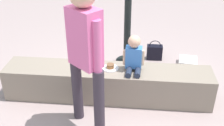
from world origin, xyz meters
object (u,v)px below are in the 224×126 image
at_px(child_seated, 134,56).
at_px(water_bottle_near_gift, 99,56).
at_px(cake_box_white, 188,62).
at_px(handbag_black_leather, 154,52).
at_px(adult_standing, 85,47).
at_px(cake_plate, 110,67).
at_px(gift_bag, 58,70).

height_order(child_seated, water_bottle_near_gift, child_seated).
relative_size(cake_box_white, handbag_black_leather, 0.90).
relative_size(adult_standing, cake_plate, 7.70).
bearing_deg(cake_plate, handbag_black_leather, 61.04).
distance_m(adult_standing, gift_bag, 1.49).
relative_size(child_seated, water_bottle_near_gift, 2.51).
height_order(child_seated, adult_standing, adult_standing).
distance_m(gift_bag, water_bottle_near_gift, 0.86).
bearing_deg(cake_plate, water_bottle_near_gift, 106.15).
bearing_deg(water_bottle_near_gift, handbag_black_leather, 8.78).
xyz_separation_m(gift_bag, handbag_black_leather, (1.51, 0.79, -0.01)).
distance_m(cake_plate, handbag_black_leather, 1.38).
height_order(adult_standing, cake_plate, adult_standing).
xyz_separation_m(adult_standing, handbag_black_leather, (0.85, 1.78, -0.91)).
height_order(cake_plate, gift_bag, cake_plate).
relative_size(water_bottle_near_gift, cake_box_white, 0.61).
distance_m(adult_standing, water_bottle_near_gift, 1.89).
relative_size(adult_standing, cake_box_white, 5.48).
height_order(child_seated, cake_plate, child_seated).
distance_m(gift_bag, handbag_black_leather, 1.70).
height_order(water_bottle_near_gift, cake_box_white, water_bottle_near_gift).
bearing_deg(water_bottle_near_gift, cake_box_white, -1.03).
xyz_separation_m(cake_plate, cake_box_white, (1.20, 1.00, -0.41)).
height_order(child_seated, gift_bag, child_seated).
bearing_deg(handbag_black_leather, water_bottle_near_gift, -171.22).
xyz_separation_m(gift_bag, water_bottle_near_gift, (0.56, 0.65, -0.05)).
relative_size(cake_plate, water_bottle_near_gift, 1.17).
bearing_deg(child_seated, handbag_black_leather, 73.73).
distance_m(adult_standing, handbag_black_leather, 2.17).
xyz_separation_m(adult_standing, cake_box_white, (1.41, 1.60, -0.99)).
distance_m(cake_box_white, handbag_black_leather, 0.59).
xyz_separation_m(cake_plate, water_bottle_near_gift, (-0.30, 1.03, -0.38)).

